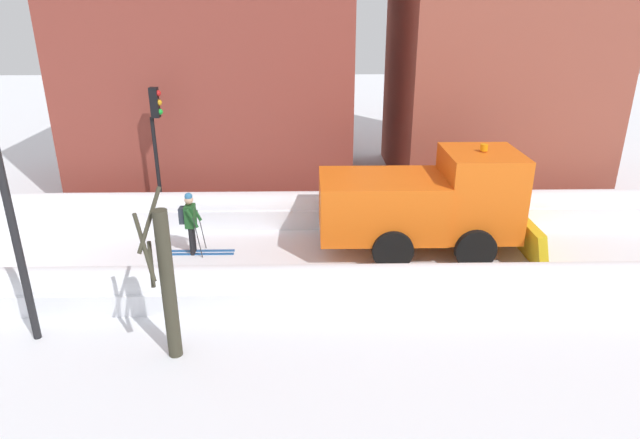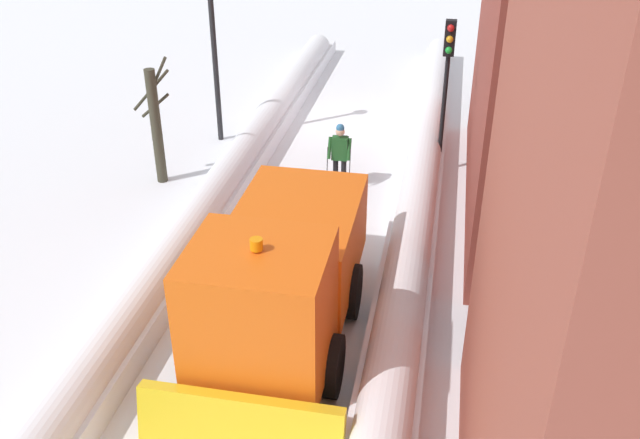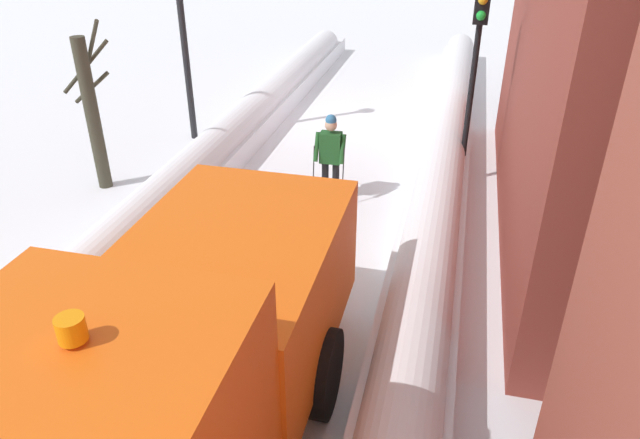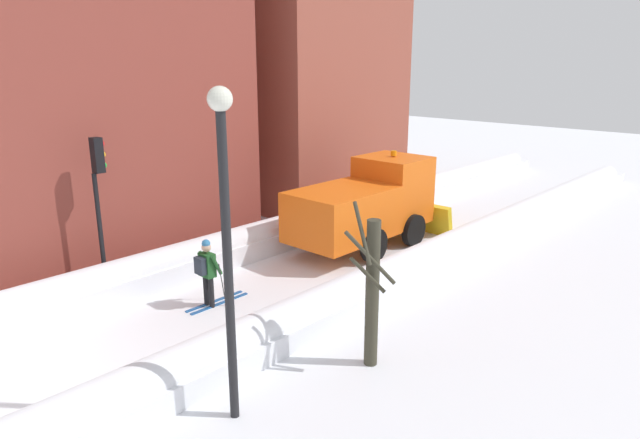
{
  "view_description": "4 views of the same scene",
  "coord_description": "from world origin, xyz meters",
  "px_view_note": "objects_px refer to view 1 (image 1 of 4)",
  "views": [
    {
      "loc": [
        13.92,
        7.85,
        6.72
      ],
      "look_at": [
        -0.48,
        8.15,
        0.94
      ],
      "focal_mm": 30.95,
      "sensor_mm": 36.0,
      "label": 1
    },
    {
      "loc": [
        -3.01,
        21.11,
        8.52
      ],
      "look_at": [
        -0.7,
        9.18,
        1.61
      ],
      "focal_mm": 39.06,
      "sensor_mm": 36.0,
      "label": 2
    },
    {
      "loc": [
        -2.72,
        15.13,
        5.57
      ],
      "look_at": [
        -0.87,
        7.61,
        1.24
      ],
      "focal_mm": 33.13,
      "sensor_mm": 36.0,
      "label": 3
    },
    {
      "loc": [
        10.91,
        -3.36,
        6.18
      ],
      "look_at": [
        -0.06,
        8.46,
        1.56
      ],
      "focal_mm": 31.72,
      "sensor_mm": 36.0,
      "label": 4
    }
  ],
  "objects_px": {
    "traffic_light_pole": "(156,129)",
    "bare_tree_near": "(166,282)",
    "plow_truck": "(429,202)",
    "street_lamp": "(2,176)",
    "skier": "(190,220)"
  },
  "relations": [
    {
      "from": "plow_truck",
      "to": "traffic_light_pole",
      "type": "distance_m",
      "value": 8.51
    },
    {
      "from": "plow_truck",
      "to": "street_lamp",
      "type": "height_order",
      "value": "street_lamp"
    },
    {
      "from": "skier",
      "to": "street_lamp",
      "type": "relative_size",
      "value": 0.31
    },
    {
      "from": "bare_tree_near",
      "to": "street_lamp",
      "type": "bearing_deg",
      "value": -102.35
    },
    {
      "from": "plow_truck",
      "to": "street_lamp",
      "type": "relative_size",
      "value": 1.03
    },
    {
      "from": "traffic_light_pole",
      "to": "street_lamp",
      "type": "distance_m",
      "value": 6.85
    },
    {
      "from": "traffic_light_pole",
      "to": "plow_truck",
      "type": "bearing_deg",
      "value": 72.41
    },
    {
      "from": "plow_truck",
      "to": "bare_tree_near",
      "type": "distance_m",
      "value": 7.78
    },
    {
      "from": "traffic_light_pole",
      "to": "bare_tree_near",
      "type": "height_order",
      "value": "traffic_light_pole"
    },
    {
      "from": "plow_truck",
      "to": "skier",
      "type": "relative_size",
      "value": 3.31
    },
    {
      "from": "skier",
      "to": "bare_tree_near",
      "type": "bearing_deg",
      "value": 6.47
    },
    {
      "from": "bare_tree_near",
      "to": "plow_truck",
      "type": "bearing_deg",
      "value": 128.71
    },
    {
      "from": "traffic_light_pole",
      "to": "bare_tree_near",
      "type": "relative_size",
      "value": 1.23
    },
    {
      "from": "plow_truck",
      "to": "bare_tree_near",
      "type": "height_order",
      "value": "bare_tree_near"
    },
    {
      "from": "plow_truck",
      "to": "traffic_light_pole",
      "type": "xyz_separation_m",
      "value": [
        -2.53,
        -7.99,
        1.52
      ]
    }
  ]
}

